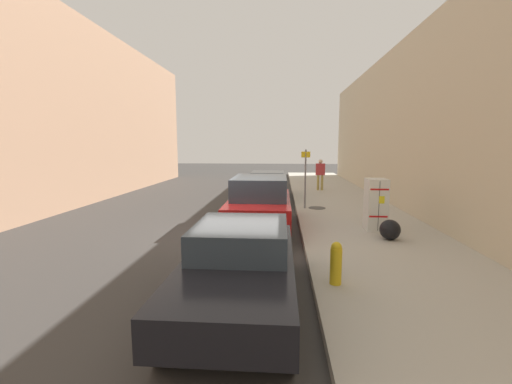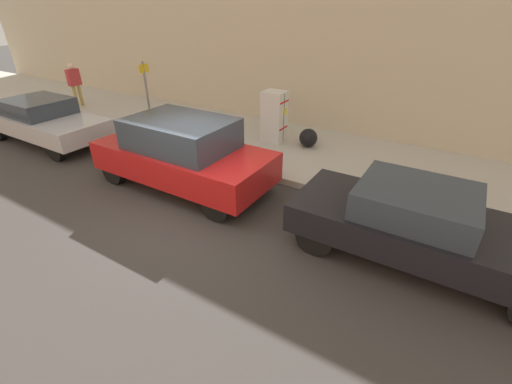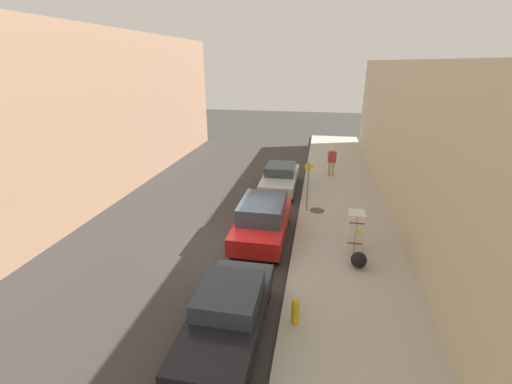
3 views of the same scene
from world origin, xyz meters
name	(u,v)px [view 3 (image 3 of 3)]	position (x,y,z in m)	size (l,w,h in m)	color
ground_plane	(244,247)	(0.00, 0.00, 0.00)	(80.00, 80.00, 0.00)	#383533
sidewalk_slab	(348,255)	(-4.06, 0.00, 0.09)	(4.22, 44.00, 0.18)	#B2ADA0
building_facade_near	(463,174)	(-7.39, 0.00, 3.52)	(2.43, 39.60, 7.03)	beige
building_facade_across	(34,133)	(8.50, 0.00, 4.27)	(1.71, 37.40, 8.54)	#937056
discarded_refrigerator	(355,231)	(-4.24, -0.29, 0.97)	(0.60, 0.69, 1.58)	silver
manhole_cover	(317,210)	(-2.82, -3.78, 0.18)	(0.70, 0.70, 0.02)	#47443F
street_sign_post	(308,184)	(-2.31, -3.72, 1.54)	(0.36, 0.07, 2.42)	slate
fire_hydrant	(295,311)	(-2.37, 4.07, 0.59)	(0.22, 0.22, 0.82)	gold
trash_bag	(359,260)	(-4.34, 0.88, 0.46)	(0.56, 0.56, 0.56)	black
pedestrian_walking_far	(332,160)	(-3.55, -9.50, 1.22)	(0.51, 0.24, 1.78)	#A8934C
parked_sedan_silver	(280,177)	(-0.63, -6.87, 0.75)	(1.85, 4.60, 1.42)	silver
parked_suv_red	(263,219)	(-0.63, -0.83, 0.90)	(1.97, 4.49, 1.74)	red
parked_sedan_dark	(228,312)	(-0.63, 4.64, 0.74)	(1.83, 4.55, 1.41)	black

